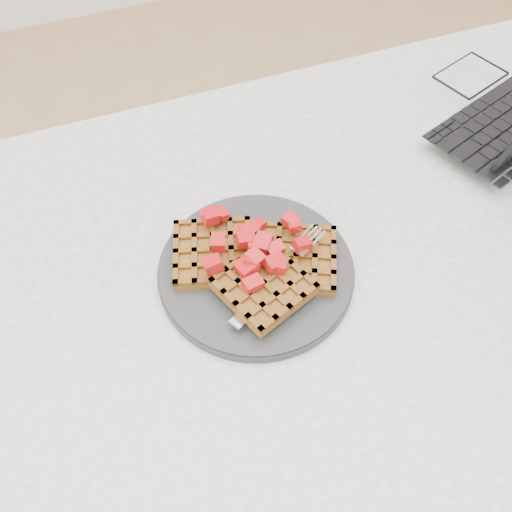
# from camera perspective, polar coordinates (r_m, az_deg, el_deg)

# --- Properties ---
(ground) EXTENTS (4.00, 4.00, 0.00)m
(ground) POSITION_cam_1_polar(r_m,az_deg,el_deg) (1.42, 4.17, -18.76)
(ground) COLOR tan
(ground) RESTS_ON ground
(table) EXTENTS (1.20, 0.80, 0.75)m
(table) POSITION_cam_1_polar(r_m,az_deg,el_deg) (0.84, 6.75, -5.74)
(table) COLOR silver
(table) RESTS_ON ground
(plate) EXTENTS (0.25, 0.25, 0.02)m
(plate) POSITION_cam_1_polar(r_m,az_deg,el_deg) (0.72, 0.00, -1.49)
(plate) COLOR #252528
(plate) RESTS_ON table
(waffles) EXTENTS (0.22, 0.20, 0.03)m
(waffles) POSITION_cam_1_polar(r_m,az_deg,el_deg) (0.71, 0.12, -0.84)
(waffles) COLOR brown
(waffles) RESTS_ON plate
(strawberry_pile) EXTENTS (0.15, 0.15, 0.02)m
(strawberry_pile) POSITION_cam_1_polar(r_m,az_deg,el_deg) (0.69, 0.00, 0.69)
(strawberry_pile) COLOR #8F0006
(strawberry_pile) RESTS_ON waffles
(fork) EXTENTS (0.17, 0.11, 0.02)m
(fork) POSITION_cam_1_polar(r_m,az_deg,el_deg) (0.70, 2.83, -1.78)
(fork) COLOR silver
(fork) RESTS_ON plate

